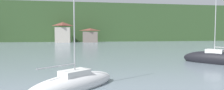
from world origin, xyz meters
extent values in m
cube|color=#38562D|center=(0.00, 132.04, 9.55)|extent=(352.00, 56.11, 19.10)
ellipsoid|color=#264223|center=(-40.96, 146.07, 6.68)|extent=(246.40, 39.28, 37.84)
cube|color=beige|center=(-12.07, 98.34, 3.35)|extent=(6.47, 4.71, 6.71)
pyramid|color=brown|center=(-12.07, 98.34, 8.24)|extent=(6.79, 4.94, 1.65)
cube|color=gray|center=(0.00, 97.56, 2.39)|extent=(6.59, 3.15, 4.78)
pyramid|color=brown|center=(0.00, 97.56, 5.80)|extent=(6.92, 3.31, 1.10)
ellipsoid|color=white|center=(-4.71, 23.05, 0.35)|extent=(6.98, 6.30, 1.55)
cylinder|color=#B7B7BC|center=(-4.71, 23.05, 5.11)|extent=(0.09, 0.09, 8.68)
cylinder|color=#ADADB2|center=(-5.83, 22.13, 1.82)|extent=(2.29, 1.91, 0.08)
cube|color=silver|center=(-4.71, 23.05, 1.07)|extent=(2.41, 2.29, 0.60)
ellipsoid|color=black|center=(13.36, 32.26, 0.50)|extent=(6.87, 7.76, 2.24)
cylinder|color=#B7B7BC|center=(13.36, 32.26, 5.60)|extent=(0.10, 0.10, 8.96)
cube|color=silver|center=(13.36, 32.26, 1.50)|extent=(2.34, 2.45, 0.77)
camera|label=1|loc=(-4.28, 8.93, 3.99)|focal=31.23mm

